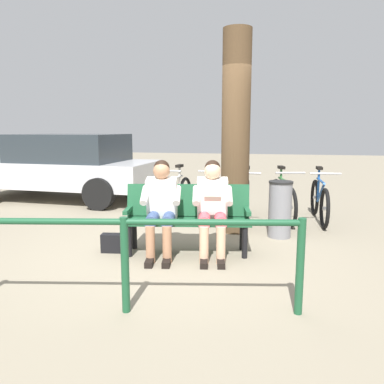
{
  "coord_description": "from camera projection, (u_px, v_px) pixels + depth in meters",
  "views": [
    {
      "loc": [
        -1.28,
        4.73,
        1.58
      ],
      "look_at": [
        -0.28,
        -0.2,
        0.75
      ],
      "focal_mm": 35.6,
      "sensor_mm": 36.0,
      "label": 1
    }
  ],
  "objects": [
    {
      "name": "ground_plane",
      "position": [
        169.0,
        249.0,
        5.08
      ],
      "size": [
        40.0,
        40.0,
        0.0
      ],
      "primitive_type": "plane",
      "color": "gray"
    },
    {
      "name": "bench",
      "position": [
        188.0,
        213.0,
        4.92
      ],
      "size": [
        1.66,
        0.73,
        0.87
      ],
      "rotation": [
        0.0,
        0.0,
        0.16
      ],
      "color": "#194C2D",
      "rests_on": "ground"
    },
    {
      "name": "person_reading",
      "position": [
        212.0,
        204.0,
        4.72
      ],
      "size": [
        0.53,
        0.81,
        1.2
      ],
      "rotation": [
        0.0,
        0.0,
        0.16
      ],
      "color": "white",
      "rests_on": "ground"
    },
    {
      "name": "person_companion",
      "position": [
        161.0,
        204.0,
        4.75
      ],
      "size": [
        0.53,
        0.81,
        1.2
      ],
      "rotation": [
        0.0,
        0.0,
        0.16
      ],
      "color": "white",
      "rests_on": "ground"
    },
    {
      "name": "handbag",
      "position": [
        113.0,
        243.0,
        4.94
      ],
      "size": [
        0.32,
        0.18,
        0.24
      ],
      "primitive_type": "cube",
      "rotation": [
        0.0,
        0.0,
        0.13
      ],
      "color": "black",
      "rests_on": "ground"
    },
    {
      "name": "tree_trunk",
      "position": [
        236.0,
        134.0,
        5.74
      ],
      "size": [
        0.43,
        0.43,
        3.03
      ],
      "primitive_type": "cylinder",
      "color": "#4C3823",
      "rests_on": "ground"
    },
    {
      "name": "litter_bin",
      "position": [
        280.0,
        209.0,
        5.59
      ],
      "size": [
        0.35,
        0.35,
        0.84
      ],
      "color": "slate",
      "rests_on": "ground"
    },
    {
      "name": "bicycle_blue",
      "position": [
        319.0,
        201.0,
        6.56
      ],
      "size": [
        0.48,
        1.68,
        0.94
      ],
      "rotation": [
        0.0,
        0.0,
        1.61
      ],
      "color": "black",
      "rests_on": "ground"
    },
    {
      "name": "bicycle_black",
      "position": [
        283.0,
        200.0,
        6.66
      ],
      "size": [
        0.54,
        1.65,
        0.94
      ],
      "rotation": [
        0.0,
        0.0,
        1.79
      ],
      "color": "black",
      "rests_on": "ground"
    },
    {
      "name": "bicycle_red",
      "position": [
        246.0,
        200.0,
        6.63
      ],
      "size": [
        0.48,
        1.68,
        0.94
      ],
      "rotation": [
        0.0,
        0.0,
        1.59
      ],
      "color": "black",
      "rests_on": "ground"
    },
    {
      "name": "bicycle_silver",
      "position": [
        214.0,
        197.0,
        6.89
      ],
      "size": [
        0.48,
        1.68,
        0.94
      ],
      "rotation": [
        0.0,
        0.0,
        1.67
      ],
      "color": "black",
      "rests_on": "ground"
    },
    {
      "name": "bicycle_purple",
      "position": [
        176.0,
        197.0,
        6.95
      ],
      "size": [
        0.48,
        1.68,
        0.94
      ],
      "rotation": [
        0.0,
        0.0,
        1.46
      ],
      "color": "black",
      "rests_on": "ground"
    },
    {
      "name": "railing_fence",
      "position": [
        124.0,
        247.0,
        3.25
      ],
      "size": [
        3.02,
        0.6,
        0.85
      ],
      "rotation": [
        0.0,
        0.0,
        0.18
      ],
      "color": "#194C2D",
      "rests_on": "ground"
    },
    {
      "name": "parked_car",
      "position": [
        65.0,
        165.0,
        8.6
      ],
      "size": [
        4.29,
        2.19,
        1.47
      ],
      "rotation": [
        0.0,
        0.0,
        -0.05
      ],
      "color": "silver",
      "rests_on": "ground"
    }
  ]
}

